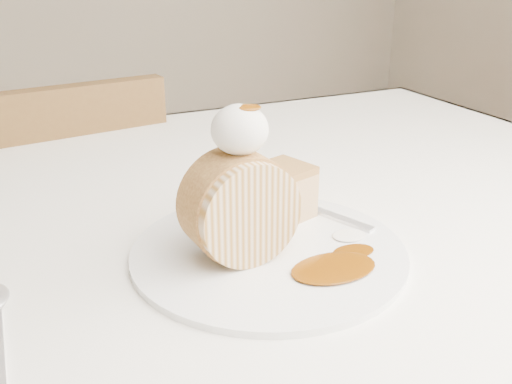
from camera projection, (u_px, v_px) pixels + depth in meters
name	position (u px, v px, depth m)	size (l,w,h in m)	color
table	(181.00, 272.00, 0.74)	(1.40, 0.90, 0.75)	white
chair_far	(63.00, 251.00, 1.17)	(0.44, 0.44, 0.84)	brown
plate	(269.00, 251.00, 0.60)	(0.29, 0.29, 0.01)	white
roulade_slice	(240.00, 208.00, 0.57)	(0.11, 0.11, 0.06)	beige
cake_chunk	(281.00, 195.00, 0.66)	(0.06, 0.06, 0.05)	#B28743
whipped_cream	(240.00, 130.00, 0.54)	(0.06, 0.06, 0.05)	silver
caramel_drizzle	(247.00, 101.00, 0.53)	(0.03, 0.02, 0.01)	#643104
caramel_pool	(334.00, 268.00, 0.56)	(0.09, 0.06, 0.00)	#643104
fork	(328.00, 214.00, 0.67)	(0.02, 0.17, 0.00)	silver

